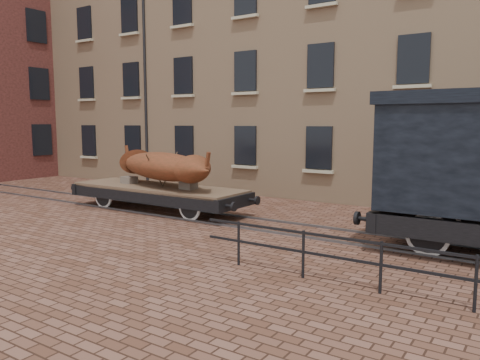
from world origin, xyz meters
The scene contains 5 objects.
ground centered at (0.00, 0.00, 0.00)m, with size 90.00×90.00×0.00m, color #4E2E20.
warehouse_cream centered at (3.00, 9.99, 7.00)m, with size 40.00×10.19×14.00m.
rail_track centered at (0.00, 0.00, 0.03)m, with size 30.00×1.52×0.06m.
flatcar_wagon centered at (-3.08, 0.00, 0.73)m, with size 7.72×2.09×1.17m.
iron_boat centered at (-2.81, 0.00, 1.65)m, with size 5.59×2.86×1.39m.
Camera 1 is at (8.69, -12.31, 3.19)m, focal length 35.00 mm.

